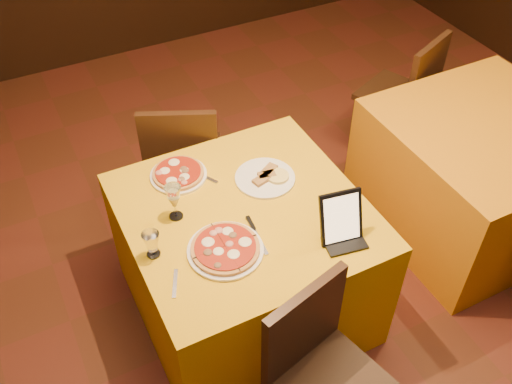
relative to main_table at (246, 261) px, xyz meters
name	(u,v)px	position (x,y,z in m)	size (l,w,h in m)	color
floor	(331,367)	(0.22, -0.54, -0.38)	(6.00, 7.00, 0.01)	#5E2D19
main_table	(246,261)	(0.00, 0.00, 0.00)	(1.10, 1.10, 0.75)	#E3AA0E
side_table	(476,175)	(1.52, -0.03, 0.00)	(1.10, 1.10, 0.75)	orange
chair_main_far	(185,157)	(0.00, 0.82, 0.08)	(0.45, 0.45, 0.91)	black
chair_side_far	(395,94)	(1.52, 0.79, 0.08)	(0.45, 0.45, 0.91)	black
pizza_near	(225,249)	(-0.19, -0.19, 0.39)	(0.33, 0.33, 0.03)	white
pizza_far	(178,174)	(-0.19, 0.36, 0.39)	(0.28, 0.28, 0.03)	white
cutlet_dish	(265,177)	(0.18, 0.15, 0.39)	(0.30, 0.30, 0.03)	white
wine_glass	(174,202)	(-0.30, 0.10, 0.47)	(0.08, 0.08, 0.19)	#E7E383
water_glass	(152,244)	(-0.47, -0.07, 0.44)	(0.08, 0.08, 0.13)	silver
tablet	(341,217)	(0.30, -0.34, 0.49)	(0.19, 0.02, 0.24)	black
knife	(258,237)	(-0.02, -0.18, 0.38)	(0.22, 0.02, 0.01)	#B8B9C0
fork_near	(175,283)	(-0.44, -0.26, 0.38)	(0.15, 0.02, 0.01)	#B8B8BF
fork_far	(204,176)	(-0.08, 0.30, 0.38)	(0.17, 0.02, 0.01)	silver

